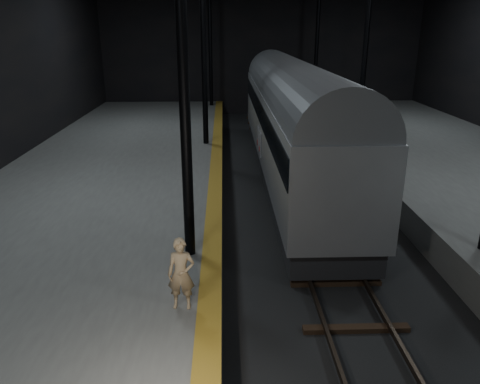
{
  "coord_description": "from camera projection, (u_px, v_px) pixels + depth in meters",
  "views": [
    {
      "loc": [
        -2.91,
        -14.75,
        6.43
      ],
      "look_at": [
        -2.47,
        -2.19,
        2.0
      ],
      "focal_mm": 35.0,
      "sensor_mm": 36.0,
      "label": 1
    }
  ],
  "objects": [
    {
      "name": "woman",
      "position": [
        181.0,
        274.0,
        9.38
      ],
      "size": [
        0.58,
        0.4,
        1.53
      ],
      "primitive_type": "imported",
      "rotation": [
        0.0,
        0.0,
        -0.06
      ],
      "color": "tan",
      "rests_on": "platform_left"
    },
    {
      "name": "platform_left",
      "position": [
        89.0,
        214.0,
        15.73
      ],
      "size": [
        9.0,
        43.8,
        1.0
      ],
      "primitive_type": "cube",
      "color": "#4C4C4A",
      "rests_on": "ground"
    },
    {
      "name": "ground",
      "position": [
        309.0,
        225.0,
        16.14
      ],
      "size": [
        44.0,
        44.0,
        0.0
      ],
      "primitive_type": "plane",
      "color": "black",
      "rests_on": "ground"
    },
    {
      "name": "train",
      "position": [
        292.0,
        116.0,
        20.03
      ],
      "size": [
        2.84,
        18.95,
        5.07
      ],
      "color": "#A6A8AE",
      "rests_on": "ground"
    },
    {
      "name": "track",
      "position": [
        309.0,
        223.0,
        16.12
      ],
      "size": [
        2.4,
        43.0,
        0.24
      ],
      "color": "#3F3328",
      "rests_on": "ground"
    },
    {
      "name": "tactile_strip",
      "position": [
        215.0,
        198.0,
        15.7
      ],
      "size": [
        0.5,
        43.8,
        0.01
      ],
      "primitive_type": "cube",
      "color": "olive",
      "rests_on": "platform_left"
    }
  ]
}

